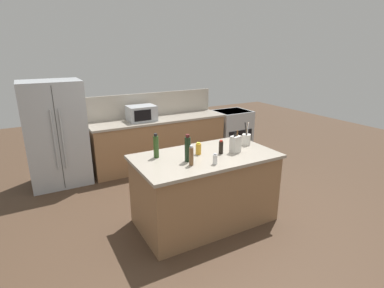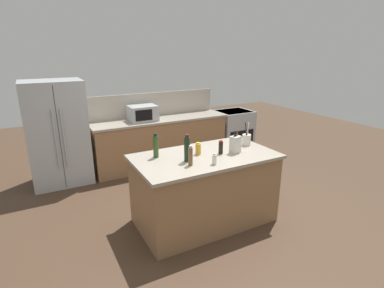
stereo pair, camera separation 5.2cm
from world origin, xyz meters
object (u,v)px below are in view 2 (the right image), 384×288
object	(u,v)px
pepper_grinder	(191,156)
olive_oil_bottle	(156,146)
utensil_crock	(247,139)
microwave	(143,113)
honey_jar	(198,149)
salt_shaker	(214,159)
knife_block	(235,144)
range_oven	(233,131)
wine_bottle	(187,149)
refrigerator	(57,133)
soy_sauce_bottle	(221,147)

from	to	relation	value
pepper_grinder	olive_oil_bottle	world-z (taller)	olive_oil_bottle
utensil_crock	microwave	bearing A→B (deg)	110.15
honey_jar	salt_shaker	world-z (taller)	honey_jar
knife_block	salt_shaker	world-z (taller)	knife_block
range_oven	microwave	distance (m)	2.18
pepper_grinder	wine_bottle	xyz separation A→B (m)	(0.03, 0.13, 0.05)
wine_bottle	olive_oil_bottle	xyz separation A→B (m)	(-0.28, 0.30, -0.01)
utensil_crock	olive_oil_bottle	distance (m)	1.31
microwave	honey_jar	xyz separation A→B (m)	(-0.01, -2.12, -0.07)
honey_jar	salt_shaker	size ratio (longest dim) A/B	1.18
microwave	knife_block	distance (m)	2.34
knife_block	olive_oil_bottle	world-z (taller)	olive_oil_bottle
refrigerator	soy_sauce_bottle	bearing A→B (deg)	-52.84
olive_oil_bottle	salt_shaker	xyz separation A→B (m)	(0.51, -0.54, -0.08)
refrigerator	salt_shaker	bearing A→B (deg)	-60.18
honey_jar	wine_bottle	size ratio (longest dim) A/B	0.47
salt_shaker	wine_bottle	bearing A→B (deg)	134.05
microwave	knife_block	size ratio (longest dim) A/B	1.76
pepper_grinder	salt_shaker	distance (m)	0.28
refrigerator	wine_bottle	distance (m)	2.65
refrigerator	utensil_crock	size ratio (longest dim) A/B	5.46
microwave	pepper_grinder	size ratio (longest dim) A/B	2.16
pepper_grinder	wine_bottle	world-z (taller)	wine_bottle
range_oven	olive_oil_bottle	bearing A→B (deg)	-143.04
refrigerator	microwave	world-z (taller)	refrigerator
utensil_crock	pepper_grinder	bearing A→B (deg)	-163.83
refrigerator	olive_oil_bottle	size ratio (longest dim) A/B	5.70
microwave	pepper_grinder	world-z (taller)	microwave
refrigerator	salt_shaker	distance (m)	2.96
microwave	knife_block	xyz separation A→B (m)	(0.44, -2.30, -0.03)
knife_block	pepper_grinder	distance (m)	0.72
microwave	wine_bottle	bearing A→B (deg)	-96.28
utensil_crock	wine_bottle	xyz separation A→B (m)	(-1.02, -0.17, 0.07)
refrigerator	pepper_grinder	world-z (taller)	refrigerator
honey_jar	salt_shaker	xyz separation A→B (m)	(-0.00, -0.39, -0.01)
soy_sauce_bottle	salt_shaker	xyz separation A→B (m)	(-0.27, -0.27, -0.02)
knife_block	salt_shaker	size ratio (longest dim) A/B	2.20
soy_sauce_bottle	salt_shaker	bearing A→B (deg)	-134.68
salt_shaker	microwave	bearing A→B (deg)	89.59
refrigerator	knife_block	size ratio (longest dim) A/B	6.03
range_oven	wine_bottle	distance (m)	3.33
pepper_grinder	refrigerator	bearing A→B (deg)	116.26
knife_block	pepper_grinder	xyz separation A→B (m)	(-0.72, -0.11, -0.00)
wine_bottle	soy_sauce_bottle	bearing A→B (deg)	3.60
pepper_grinder	soy_sauce_bottle	xyz separation A→B (m)	(0.53, 0.17, -0.03)
utensil_crock	pepper_grinder	xyz separation A→B (m)	(-1.05, -0.30, 0.03)
soy_sauce_bottle	olive_oil_bottle	size ratio (longest dim) A/B	0.58
knife_block	honey_jar	size ratio (longest dim) A/B	1.86
salt_shaker	honey_jar	bearing A→B (deg)	89.31
microwave	salt_shaker	bearing A→B (deg)	-90.41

